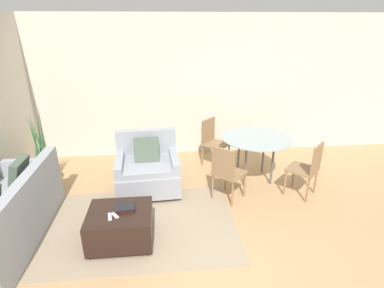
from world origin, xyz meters
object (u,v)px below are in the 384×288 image
at_px(dining_chair_near_left, 226,170).
at_px(dining_chair_far_left, 212,139).
at_px(book_stack, 125,208).
at_px(dining_table, 256,142).
at_px(dining_chair_near_right, 309,166).
at_px(tv_remote_primary, 115,215).
at_px(potted_plant, 44,169).
at_px(couch, 8,219).
at_px(armchair, 148,170).
at_px(ottoman, 121,225).
at_px(tv_remote_secondary, 110,217).

relative_size(dining_chair_near_left, dining_chair_far_left, 1.00).
bearing_deg(book_stack, dining_chair_far_left, 55.10).
distance_m(book_stack, dining_chair_far_left, 2.49).
distance_m(dining_table, dining_chair_near_right, 0.93).
height_order(dining_chair_near_left, dining_chair_far_left, same).
height_order(tv_remote_primary, potted_plant, potted_plant).
distance_m(tv_remote_primary, dining_table, 2.67).
distance_m(couch, dining_chair_near_left, 2.96).
relative_size(armchair, dining_table, 0.87).
height_order(book_stack, dining_chair_far_left, dining_chair_far_left).
bearing_deg(book_stack, armchair, 79.14).
bearing_deg(potted_plant, dining_chair_near_left, -15.02).
bearing_deg(potted_plant, dining_table, -2.30).
distance_m(ottoman, dining_chair_near_right, 2.91).
bearing_deg(tv_remote_secondary, potted_plant, 128.68).
xyz_separation_m(armchair, dining_chair_near_left, (1.20, -0.45, 0.16)).
height_order(ottoman, dining_chair_near_left, dining_chair_near_left).
height_order(book_stack, tv_remote_primary, book_stack).
relative_size(book_stack, dining_table, 0.21).
relative_size(dining_chair_near_right, dining_chair_far_left, 1.00).
height_order(tv_remote_secondary, dining_chair_near_right, dining_chair_near_right).
relative_size(dining_table, dining_chair_near_right, 1.32).
bearing_deg(potted_plant, book_stack, -45.58).
relative_size(potted_plant, dining_chair_far_left, 1.51).
height_order(potted_plant, dining_chair_near_right, potted_plant).
bearing_deg(tv_remote_primary, potted_plant, 130.20).
xyz_separation_m(potted_plant, dining_chair_near_right, (4.23, -0.79, 0.22)).
xyz_separation_m(dining_chair_near_right, dining_chair_far_left, (-1.29, 1.29, 0.00)).
height_order(potted_plant, dining_table, potted_plant).
relative_size(armchair, tv_remote_primary, 7.55).
relative_size(couch, tv_remote_secondary, 12.40).
bearing_deg(couch, tv_remote_primary, -10.48).
bearing_deg(dining_chair_near_right, potted_plant, 169.44).
bearing_deg(dining_table, book_stack, -145.93).
distance_m(potted_plant, dining_chair_near_left, 3.05).
relative_size(book_stack, tv_remote_primary, 1.85).
bearing_deg(dining_chair_near_left, dining_chair_near_right, 0.00).
relative_size(tv_remote_primary, dining_chair_near_left, 0.15).
bearing_deg(book_stack, tv_remote_primary, -131.55).
xyz_separation_m(ottoman, tv_remote_primary, (-0.04, -0.07, 0.20)).
bearing_deg(tv_remote_primary, dining_chair_far_left, 54.70).
distance_m(dining_chair_near_left, dining_chair_far_left, 1.29).
height_order(armchair, dining_chair_near_left, armchair).
bearing_deg(tv_remote_primary, dining_chair_near_right, 17.25).
height_order(book_stack, dining_chair_near_left, dining_chair_near_left).
bearing_deg(ottoman, book_stack, 34.48).
xyz_separation_m(ottoman, dining_chair_near_left, (1.49, 0.80, 0.28)).
distance_m(tv_remote_secondary, dining_chair_far_left, 2.71).
bearing_deg(dining_chair_near_left, tv_remote_secondary, -150.54).
xyz_separation_m(dining_chair_near_left, dining_chair_near_right, (1.29, 0.00, 0.00)).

